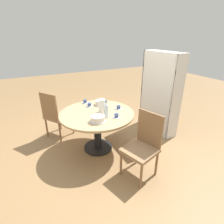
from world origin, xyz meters
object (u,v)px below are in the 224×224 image
at_px(cake_second, 100,103).
at_px(cup_a, 89,105).
at_px(cake_main, 98,119).
at_px(water_bottle, 106,111).
at_px(chair_b, 143,145).
at_px(cup_b, 116,116).
at_px(cup_d, 85,102).
at_px(coffee_pot, 102,105).
at_px(chair_a, 56,114).
at_px(bookshelf, 159,95).
at_px(cup_c, 118,108).

relative_size(cake_second, cup_a, 1.63).
xyz_separation_m(cake_main, cup_a, (-0.63, 0.10, -0.02)).
bearing_deg(water_bottle, chair_b, 22.88).
distance_m(cup_b, cup_d, 0.86).
bearing_deg(coffee_pot, cup_a, -163.55).
xyz_separation_m(cup_a, cup_d, (-0.19, -0.01, 0.00)).
height_order(chair_a, coffee_pot, coffee_pot).
distance_m(chair_b, cake_second, 1.20).
xyz_separation_m(bookshelf, cup_b, (0.39, -1.20, -0.05)).
bearing_deg(cup_b, coffee_pot, -158.49).
bearing_deg(cup_c, cup_d, -141.79).
distance_m(cake_second, cup_d, 0.30).
bearing_deg(cake_main, cake_second, 153.50).
distance_m(chair_a, cake_second, 0.90).
relative_size(coffee_pot, cake_main, 1.09).
distance_m(cake_main, cup_a, 0.63).
xyz_separation_m(chair_a, chair_b, (1.59, 0.89, 0.00)).
distance_m(chair_a, water_bottle, 1.19).
distance_m(coffee_pot, cup_c, 0.33).
bearing_deg(water_bottle, cake_second, 166.35).
relative_size(bookshelf, coffee_pot, 6.11).
distance_m(chair_a, cup_c, 1.25).
bearing_deg(coffee_pot, cup_b, 21.51).
height_order(coffee_pot, cake_second, coffee_pot).
height_order(water_bottle, cup_a, water_bottle).
height_order(coffee_pot, cup_b, coffee_pot).
xyz_separation_m(cake_main, cup_d, (-0.82, 0.08, -0.02)).
bearing_deg(coffee_pot, cake_second, 161.42).
bearing_deg(chair_b, chair_a, -167.46).
bearing_deg(coffee_pot, cup_d, -167.88).
xyz_separation_m(bookshelf, cup_c, (0.11, -1.00, -0.05)).
height_order(cake_second, cup_d, cake_second).
relative_size(chair_a, cake_main, 3.89).
bearing_deg(water_bottle, chair_a, -146.92).
xyz_separation_m(chair_a, coffee_pot, (0.75, 0.65, 0.34)).
xyz_separation_m(chair_b, cup_a, (-1.18, -0.34, 0.24)).
xyz_separation_m(chair_a, cake_second, (0.42, 0.76, 0.25)).
bearing_deg(coffee_pot, water_bottle, -5.59).
bearing_deg(cake_second, water_bottle, -13.65).
bearing_deg(water_bottle, cake_main, -66.35).
xyz_separation_m(water_bottle, cake_main, (0.08, -0.18, -0.07)).
distance_m(coffee_pot, cup_d, 0.55).
bearing_deg(chair_b, cup_a, 179.56).
bearing_deg(coffee_pot, cup_c, 88.28).
bearing_deg(water_bottle, cup_c, 121.37).
xyz_separation_m(chair_b, bookshelf, (-0.94, 1.07, 0.29)).
height_order(cup_a, cup_b, same).
bearing_deg(cup_a, bookshelf, 80.40).
distance_m(chair_a, cake_main, 1.16).
height_order(cake_second, cup_c, cake_second).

